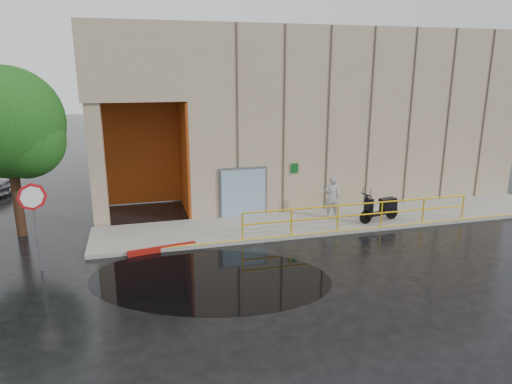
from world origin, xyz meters
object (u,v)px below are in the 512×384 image
person (332,197)px  red_curb (162,249)px  scooter (381,201)px  stop_sign (34,209)px  tree_near (12,127)px

person → red_curb: person is taller
scooter → stop_sign: size_ratio=0.68×
person → red_curb: 7.40m
person → scooter: bearing=156.6°
stop_sign → tree_near: size_ratio=0.45×
scooter → red_curb: bearing=172.8°
stop_sign → tree_near: 4.41m
stop_sign → tree_near: bearing=106.5°
scooter → red_curb: 8.95m
tree_near → scooter: bearing=-9.7°
person → scooter: 1.98m
red_curb → scooter: bearing=4.1°
stop_sign → tree_near: (-1.17, 3.69, 2.11)m
person → scooter: size_ratio=0.91×
scooter → stop_sign: stop_sign is taller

